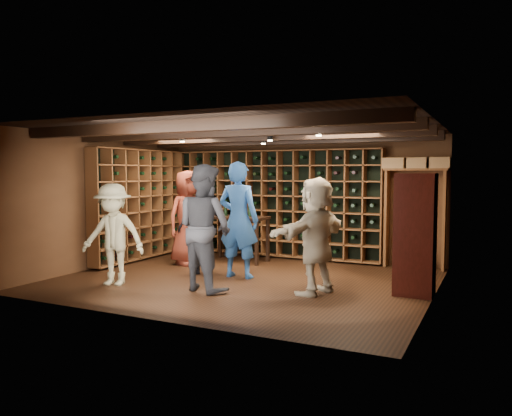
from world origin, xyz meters
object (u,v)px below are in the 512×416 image
at_px(display_cabinet, 415,237).
at_px(man_blue_shirt, 239,220).
at_px(guest_woman_black, 204,228).
at_px(tasting_table, 237,222).
at_px(guest_khaki, 113,234).
at_px(guest_beige, 316,235).
at_px(man_grey_suit, 205,228).
at_px(guest_red_floral, 188,217).

height_order(display_cabinet, man_blue_shirt, man_blue_shirt).
bearing_deg(guest_woman_black, tasting_table, -138.54).
relative_size(guest_woman_black, guest_khaki, 0.99).
bearing_deg(guest_beige, guest_woman_black, -86.12).
bearing_deg(display_cabinet, guest_khaki, -162.30).
relative_size(man_grey_suit, tasting_table, 1.57).
height_order(display_cabinet, guest_khaki, display_cabinet).
distance_m(man_blue_shirt, guest_khaki, 2.06).
height_order(guest_khaki, guest_beige, guest_beige).
bearing_deg(man_grey_suit, display_cabinet, -141.86).
bearing_deg(man_blue_shirt, man_grey_suit, 86.69).
relative_size(man_grey_suit, guest_khaki, 1.19).
bearing_deg(display_cabinet, tasting_table, 160.19).
height_order(guest_red_floral, guest_woman_black, guest_red_floral).
height_order(display_cabinet, guest_beige, display_cabinet).
relative_size(man_blue_shirt, man_grey_suit, 1.03).
height_order(guest_woman_black, tasting_table, guest_woman_black).
distance_m(guest_red_floral, guest_woman_black, 0.98).
distance_m(guest_woman_black, guest_khaki, 1.63).
bearing_deg(guest_khaki, guest_beige, 1.05).
bearing_deg(guest_red_floral, tasting_table, -24.63).
xyz_separation_m(display_cabinet, tasting_table, (-3.64, 1.31, -0.05)).
relative_size(guest_red_floral, guest_khaki, 1.14).
distance_m(man_grey_suit, guest_woman_black, 1.31).
relative_size(man_blue_shirt, guest_woman_black, 1.23).
distance_m(display_cabinet, tasting_table, 3.87).
xyz_separation_m(guest_red_floral, tasting_table, (0.72, 0.68, -0.11)).
distance_m(guest_woman_black, guest_beige, 2.36).
relative_size(display_cabinet, guest_khaki, 1.08).
xyz_separation_m(display_cabinet, guest_red_floral, (-4.36, 0.63, 0.06)).
bearing_deg(man_grey_suit, tasting_table, -55.68).
distance_m(guest_woman_black, tasting_table, 1.30).
xyz_separation_m(man_grey_suit, guest_khaki, (-1.51, -0.32, -0.15)).
relative_size(man_grey_suit, guest_woman_black, 1.19).
bearing_deg(man_blue_shirt, guest_red_floral, -26.59).
height_order(guest_khaki, tasting_table, guest_khaki).
bearing_deg(guest_red_floral, guest_khaki, -159.75).
xyz_separation_m(guest_khaki, guest_beige, (3.10, 0.85, 0.06)).
distance_m(man_blue_shirt, tasting_table, 1.56).
height_order(guest_red_floral, guest_khaki, guest_red_floral).
bearing_deg(man_blue_shirt, guest_khaki, 39.84).
distance_m(guest_red_floral, tasting_table, 1.00).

